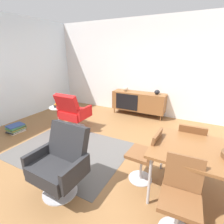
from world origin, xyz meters
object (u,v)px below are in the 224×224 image
object	(u,v)px
vase_cobalt	(126,88)
sideboard	(138,101)
dining_table	(221,157)
armchair_black_shell	(61,161)
lounge_chair_red	(73,111)
magazine_stack	(16,128)
vase_sculptural_dark	(157,92)
side_table_round	(59,114)
fruit_bowl	(58,105)
dining_chair_back_left	(190,145)
dining_chair_front_left	(181,195)
dining_chair_near_window	(146,154)

from	to	relation	value
vase_cobalt	sideboard	bearing A→B (deg)	-0.25
dining_table	armchair_black_shell	world-z (taller)	armchair_black_shell
lounge_chair_red	magazine_stack	xyz separation A→B (m)	(-1.14, -0.81, -0.38)
vase_cobalt	armchair_black_shell	world-z (taller)	armchair_black_shell
magazine_stack	vase_sculptural_dark	bearing A→B (deg)	42.21
side_table_round	fruit_bowl	size ratio (longest dim) A/B	2.60
dining_chair_back_left	lounge_chair_red	world-z (taller)	lounge_chair_red
dining_table	dining_chair_back_left	world-z (taller)	dining_chair_back_left
vase_sculptural_dark	dining_table	world-z (taller)	vase_sculptural_dark
vase_cobalt	fruit_bowl	xyz separation A→B (m)	(-1.16, -1.74, -0.24)
vase_cobalt	lounge_chair_red	xyz separation A→B (m)	(-0.68, -1.72, -0.33)
vase_sculptural_dark	dining_chair_front_left	distance (m)	3.42
dining_table	dining_chair_back_left	distance (m)	0.70
dining_chair_back_left	magazine_stack	world-z (taller)	dining_chair_back_left
side_table_round	dining_chair_front_left	bearing A→B (deg)	-25.14
lounge_chair_red	armchair_black_shell	distance (m)	2.05
vase_cobalt	dining_table	world-z (taller)	vase_cobalt
dining_table	side_table_round	bearing A→B (deg)	165.21
dining_chair_back_left	fruit_bowl	xyz separation A→B (m)	(-3.19, 0.37, 0.09)
side_table_round	vase_cobalt	bearing A→B (deg)	56.50
vase_sculptural_dark	dining_chair_front_left	bearing A→B (deg)	-72.05
dining_chair_near_window	dining_chair_front_left	distance (m)	0.77
vase_sculptural_dark	side_table_round	world-z (taller)	vase_sculptural_dark
sideboard	magazine_stack	world-z (taller)	sideboard
dining_chair_front_left	side_table_round	world-z (taller)	dining_chair_front_left
dining_chair_near_window	side_table_round	xyz separation A→B (m)	(-2.64, 0.94, -0.15)
dining_chair_back_left	dining_chair_near_window	bearing A→B (deg)	-133.92
dining_chair_back_left	side_table_round	xyz separation A→B (m)	(-3.18, 0.37, -0.15)
dining_chair_front_left	lounge_chair_red	world-z (taller)	lounge_chair_red
dining_table	dining_chair_near_window	distance (m)	0.92
dining_table	magazine_stack	bearing A→B (deg)	178.08
dining_table	magazine_stack	size ratio (longest dim) A/B	3.99
sideboard	fruit_bowl	xyz separation A→B (m)	(-1.59, -1.74, 0.12)
sideboard	dining_chair_near_window	xyz separation A→B (m)	(1.05, -2.68, 0.03)
dining_chair_near_window	fruit_bowl	xyz separation A→B (m)	(-2.64, 0.94, 0.09)
vase_sculptural_dark	dining_table	bearing A→B (deg)	-62.35
dining_chair_near_window	lounge_chair_red	world-z (taller)	lounge_chair_red
lounge_chair_red	fruit_bowl	world-z (taller)	lounge_chair_red
dining_table	magazine_stack	xyz separation A→B (m)	(-4.20, 0.14, -0.61)
side_table_round	armchair_black_shell	bearing A→B (deg)	-44.51
armchair_black_shell	dining_table	bearing A→B (deg)	20.88
sideboard	lounge_chair_red	xyz separation A→B (m)	(-1.11, -1.72, 0.03)
fruit_bowl	vase_sculptural_dark	bearing A→B (deg)	39.30
vase_cobalt	dining_chair_near_window	world-z (taller)	vase_cobalt
sideboard	vase_cobalt	bearing A→B (deg)	179.75
dining_chair_near_window	side_table_round	world-z (taller)	dining_chair_near_window
dining_chair_front_left	armchair_black_shell	distance (m)	1.52
vase_cobalt	magazine_stack	world-z (taller)	vase_cobalt
vase_cobalt	dining_chair_front_left	distance (m)	3.83
armchair_black_shell	magazine_stack	xyz separation A→B (m)	(-2.34, 0.85, -0.38)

